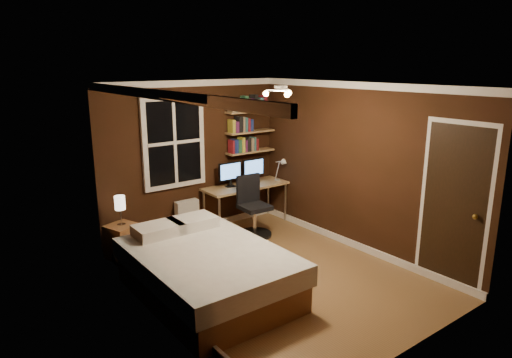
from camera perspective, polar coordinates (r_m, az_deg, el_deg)
floor at (r=6.28m, az=2.19°, el=-11.77°), size 4.20×4.20×0.00m
wall_back at (r=7.53m, az=-7.88°, el=2.62°), size 3.20×0.04×2.50m
wall_left at (r=5.02m, az=-11.99°, el=-3.53°), size 0.04×4.20×2.50m
wall_right at (r=6.94m, az=12.58°, el=1.40°), size 0.04×4.20×2.50m
ceiling at (r=5.65m, az=2.44°, el=11.66°), size 3.20×4.20×0.02m
window at (r=7.29m, az=-10.23°, el=4.53°), size 1.06×0.06×1.46m
door at (r=6.14m, az=23.45°, el=-3.32°), size 0.03×0.82×2.05m
door_knob at (r=5.98m, az=25.72°, el=-4.27°), size 0.06×0.06×0.06m
ceiling_fixture at (r=5.57m, az=3.09°, el=10.59°), size 0.44×0.44×0.18m
bookshelf_lower at (r=8.01m, az=-0.71°, el=3.45°), size 0.92×0.22×0.03m
books_row_lower at (r=7.99m, az=-0.71°, el=4.37°), size 0.54×0.16×0.23m
bookshelf_middle at (r=7.95m, az=-0.72°, el=5.93°), size 0.92×0.22×0.03m
books_row_middle at (r=7.93m, az=-0.72°, el=6.86°), size 0.42×0.16×0.23m
bookshelf_upper at (r=7.91m, az=-0.73°, el=8.44°), size 0.92×0.22×0.03m
books_row_upper at (r=7.90m, az=-0.73°, el=9.38°), size 0.66×0.16×0.23m
bed at (r=5.67m, az=-6.17°, el=-11.35°), size 1.57×2.17×0.73m
nightstand at (r=6.95m, az=-16.31°, el=-7.47°), size 0.51×0.51×0.50m
bedside_lamp at (r=6.79m, az=-16.58°, el=-3.81°), size 0.15×0.15×0.44m
radiator at (r=7.60m, az=-8.58°, el=-4.80°), size 0.39×0.14×0.58m
desk at (r=7.86m, az=-1.30°, el=-1.19°), size 1.52×0.57×0.72m
monitor_left at (r=7.71m, az=-3.25°, el=0.57°), size 0.44×0.12×0.42m
monitor_right at (r=7.98m, az=-0.32°, el=1.08°), size 0.44×0.12×0.42m
desk_lamp at (r=8.05m, az=3.06°, el=1.24°), size 0.14×0.32×0.44m
office_chair at (r=7.47m, az=-0.36°, el=-4.27°), size 0.55×0.55×0.99m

